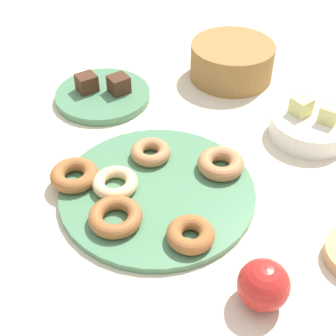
{
  "coord_description": "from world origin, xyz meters",
  "views": [
    {
      "loc": [
        0.42,
        -0.46,
        0.62
      ],
      "look_at": [
        0.0,
        0.03,
        0.04
      ],
      "focal_mm": 51.53,
      "sensor_mm": 36.0,
      "label": 1
    }
  ],
  "objects_px": {
    "melon_chunk_right": "(330,114)",
    "brownie_near": "(87,83)",
    "fruit_bowl": "(310,127)",
    "donut_0": "(114,216)",
    "donut_plate": "(157,191)",
    "donut_4": "(115,183)",
    "basket": "(232,61)",
    "apple": "(263,285)",
    "donut_5": "(190,234)",
    "brownie_far": "(119,84)",
    "melon_chunk_left": "(301,106)",
    "donut_2": "(221,164)",
    "donut_1": "(74,175)",
    "cake_plate": "(103,96)",
    "donut_3": "(151,152)"
  },
  "relations": [
    {
      "from": "melon_chunk_right",
      "to": "brownie_near",
      "type": "bearing_deg",
      "value": -156.68
    },
    {
      "from": "fruit_bowl",
      "to": "donut_0",
      "type": "bearing_deg",
      "value": -106.21
    },
    {
      "from": "donut_plate",
      "to": "donut_4",
      "type": "distance_m",
      "value": 0.08
    },
    {
      "from": "basket",
      "to": "apple",
      "type": "bearing_deg",
      "value": -51.06
    },
    {
      "from": "donut_5",
      "to": "basket",
      "type": "relative_size",
      "value": 0.4
    },
    {
      "from": "apple",
      "to": "brownie_near",
      "type": "bearing_deg",
      "value": 161.07
    },
    {
      "from": "donut_plate",
      "to": "basket",
      "type": "distance_m",
      "value": 0.45
    },
    {
      "from": "donut_4",
      "to": "brownie_far",
      "type": "distance_m",
      "value": 0.31
    },
    {
      "from": "melon_chunk_left",
      "to": "donut_2",
      "type": "bearing_deg",
      "value": -100.79
    },
    {
      "from": "donut_4",
      "to": "basket",
      "type": "xyz_separation_m",
      "value": [
        -0.08,
        0.47,
        0.02
      ]
    },
    {
      "from": "donut_1",
      "to": "fruit_bowl",
      "type": "xyz_separation_m",
      "value": [
        0.25,
        0.42,
        -0.0
      ]
    },
    {
      "from": "cake_plate",
      "to": "brownie_near",
      "type": "bearing_deg",
      "value": -153.43
    },
    {
      "from": "brownie_near",
      "to": "brownie_far",
      "type": "xyz_separation_m",
      "value": [
        0.06,
        0.04,
        0.0
      ]
    },
    {
      "from": "brownie_far",
      "to": "fruit_bowl",
      "type": "bearing_deg",
      "value": 21.17
    },
    {
      "from": "melon_chunk_left",
      "to": "donut_3",
      "type": "bearing_deg",
      "value": -120.91
    },
    {
      "from": "donut_4",
      "to": "donut_2",
      "type": "bearing_deg",
      "value": 54.96
    },
    {
      "from": "donut_2",
      "to": "apple",
      "type": "height_order",
      "value": "apple"
    },
    {
      "from": "donut_0",
      "to": "donut_1",
      "type": "xyz_separation_m",
      "value": [
        -0.13,
        0.02,
        0.0
      ]
    },
    {
      "from": "basket",
      "to": "melon_chunk_left",
      "type": "bearing_deg",
      "value": -21.11
    },
    {
      "from": "donut_5",
      "to": "fruit_bowl",
      "type": "height_order",
      "value": "fruit_bowl"
    },
    {
      "from": "donut_5",
      "to": "donut_2",
      "type": "bearing_deg",
      "value": 110.5
    },
    {
      "from": "melon_chunk_left",
      "to": "cake_plate",
      "type": "bearing_deg",
      "value": -155.47
    },
    {
      "from": "brownie_far",
      "to": "fruit_bowl",
      "type": "height_order",
      "value": "brownie_far"
    },
    {
      "from": "donut_5",
      "to": "cake_plate",
      "type": "height_order",
      "value": "donut_5"
    },
    {
      "from": "donut_1",
      "to": "donut_2",
      "type": "distance_m",
      "value": 0.27
    },
    {
      "from": "donut_1",
      "to": "melon_chunk_right",
      "type": "height_order",
      "value": "melon_chunk_right"
    },
    {
      "from": "donut_0",
      "to": "basket",
      "type": "height_order",
      "value": "basket"
    },
    {
      "from": "donut_2",
      "to": "melon_chunk_right",
      "type": "relative_size",
      "value": 2.44
    },
    {
      "from": "donut_plate",
      "to": "fruit_bowl",
      "type": "xyz_separation_m",
      "value": [
        0.13,
        0.34,
        0.02
      ]
    },
    {
      "from": "brownie_near",
      "to": "fruit_bowl",
      "type": "relative_size",
      "value": 0.26
    },
    {
      "from": "donut_2",
      "to": "brownie_near",
      "type": "bearing_deg",
      "value": 177.12
    },
    {
      "from": "basket",
      "to": "cake_plate",
      "type": "bearing_deg",
      "value": -121.62
    },
    {
      "from": "cake_plate",
      "to": "donut_4",
      "type": "bearing_deg",
      "value": -39.52
    },
    {
      "from": "brownie_near",
      "to": "melon_chunk_right",
      "type": "distance_m",
      "value": 0.53
    },
    {
      "from": "fruit_bowl",
      "to": "melon_chunk_left",
      "type": "distance_m",
      "value": 0.05
    },
    {
      "from": "donut_4",
      "to": "melon_chunk_right",
      "type": "distance_m",
      "value": 0.45
    },
    {
      "from": "apple",
      "to": "donut_plate",
      "type": "bearing_deg",
      "value": 165.5
    },
    {
      "from": "donut_plate",
      "to": "melon_chunk_right",
      "type": "height_order",
      "value": "melon_chunk_right"
    },
    {
      "from": "donut_0",
      "to": "apple",
      "type": "height_order",
      "value": "apple"
    },
    {
      "from": "donut_4",
      "to": "donut_5",
      "type": "height_order",
      "value": "donut_5"
    },
    {
      "from": "donut_2",
      "to": "basket",
      "type": "xyz_separation_m",
      "value": [
        -0.19,
        0.31,
        0.02
      ]
    },
    {
      "from": "donut_0",
      "to": "brownie_far",
      "type": "relative_size",
      "value": 2.14
    },
    {
      "from": "brownie_far",
      "to": "basket",
      "type": "xyz_separation_m",
      "value": [
        0.14,
        0.24,
        0.01
      ]
    },
    {
      "from": "brownie_near",
      "to": "apple",
      "type": "xyz_separation_m",
      "value": [
        0.6,
        -0.2,
        0.0
      ]
    },
    {
      "from": "donut_plate",
      "to": "donut_3",
      "type": "xyz_separation_m",
      "value": [
        -0.07,
        0.06,
        0.02
      ]
    },
    {
      "from": "donut_4",
      "to": "donut_5",
      "type": "xyz_separation_m",
      "value": [
        0.18,
        -0.01,
        0.0
      ]
    },
    {
      "from": "donut_2",
      "to": "donut_4",
      "type": "xyz_separation_m",
      "value": [
        -0.11,
        -0.16,
        -0.0
      ]
    },
    {
      "from": "basket",
      "to": "brownie_near",
      "type": "bearing_deg",
      "value": -124.75
    },
    {
      "from": "brownie_near",
      "to": "basket",
      "type": "xyz_separation_m",
      "value": [
        0.2,
        0.29,
        0.01
      ]
    },
    {
      "from": "donut_3",
      "to": "apple",
      "type": "xyz_separation_m",
      "value": [
        0.33,
        -0.13,
        0.01
      ]
    }
  ]
}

